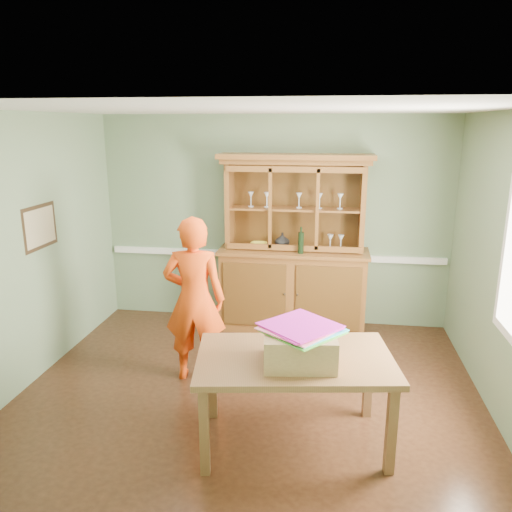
% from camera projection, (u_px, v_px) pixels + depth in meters
% --- Properties ---
extents(floor, '(4.50, 4.50, 0.00)m').
position_uv_depth(floor, '(249.00, 393.00, 4.93)').
color(floor, '#4B2B18').
rests_on(floor, ground).
extents(ceiling, '(4.50, 4.50, 0.00)m').
position_uv_depth(ceiling, '(248.00, 109.00, 4.24)').
color(ceiling, white).
rests_on(ceiling, wall_back).
extents(wall_back, '(4.50, 0.00, 4.50)m').
position_uv_depth(wall_back, '(274.00, 221.00, 6.50)').
color(wall_back, gray).
rests_on(wall_back, floor).
extents(wall_left, '(0.00, 4.00, 4.00)m').
position_uv_depth(wall_left, '(24.00, 253.00, 4.91)').
color(wall_left, gray).
rests_on(wall_left, floor).
extents(wall_right, '(0.00, 4.00, 4.00)m').
position_uv_depth(wall_right, '(508.00, 272.00, 4.26)').
color(wall_right, gray).
rests_on(wall_right, floor).
extents(wall_front, '(4.50, 0.00, 4.50)m').
position_uv_depth(wall_front, '(189.00, 360.00, 2.67)').
color(wall_front, gray).
rests_on(wall_front, floor).
extents(chair_rail, '(4.41, 0.05, 0.08)m').
position_uv_depth(chair_rail, '(273.00, 255.00, 6.59)').
color(chair_rail, white).
rests_on(chair_rail, wall_back).
extents(framed_map, '(0.03, 0.60, 0.46)m').
position_uv_depth(framed_map, '(41.00, 227.00, 5.14)').
color(framed_map, '#322214').
rests_on(framed_map, wall_left).
extents(china_hutch, '(1.90, 0.63, 2.23)m').
position_uv_depth(china_hutch, '(293.00, 269.00, 6.36)').
color(china_hutch, brown).
rests_on(china_hutch, floor).
extents(dining_table, '(1.69, 1.17, 0.78)m').
position_uv_depth(dining_table, '(295.00, 367.00, 4.00)').
color(dining_table, brown).
rests_on(dining_table, floor).
extents(cardboard_box, '(0.59, 0.50, 0.25)m').
position_uv_depth(cardboard_box, '(300.00, 348.00, 3.84)').
color(cardboard_box, '#A78756').
rests_on(cardboard_box, dining_table).
extents(kite_stack, '(0.70, 0.70, 0.04)m').
position_uv_depth(kite_stack, '(302.00, 328.00, 3.83)').
color(kite_stack, green).
rests_on(kite_stack, cardboard_box).
extents(person, '(0.66, 0.47, 1.72)m').
position_uv_depth(person, '(194.00, 300.00, 5.04)').
color(person, '#FF4B10').
rests_on(person, floor).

